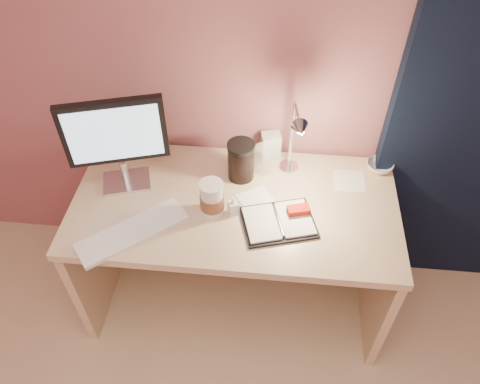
# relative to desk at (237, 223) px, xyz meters

# --- Properties ---
(room) EXTENTS (3.50, 3.50, 3.50)m
(room) POSITION_rel_desk_xyz_m (0.95, 0.24, 0.63)
(room) COLOR #C6B28E
(room) RESTS_ON ground
(desk) EXTENTS (1.40, 0.70, 0.73)m
(desk) POSITION_rel_desk_xyz_m (0.00, 0.00, 0.00)
(desk) COLOR tan
(desk) RESTS_ON ground
(monitor) EXTENTS (0.41, 0.20, 0.44)m
(monitor) POSITION_rel_desk_xyz_m (-0.49, -0.00, 0.49)
(monitor) COLOR silver
(monitor) RESTS_ON desk
(keyboard) EXTENTS (0.43, 0.39, 0.02)m
(keyboard) POSITION_rel_desk_xyz_m (-0.39, -0.28, 0.24)
(keyboard) COLOR white
(keyboard) RESTS_ON desk
(planner) EXTENTS (0.34, 0.29, 0.05)m
(planner) POSITION_rel_desk_xyz_m (0.20, -0.17, 0.24)
(planner) COLOR black
(planner) RESTS_ON desk
(paper_a) EXTENTS (0.19, 0.19, 0.00)m
(paper_a) POSITION_rel_desk_xyz_m (0.09, -0.05, 0.23)
(paper_a) COLOR white
(paper_a) RESTS_ON desk
(paper_b) EXTENTS (0.14, 0.14, 0.00)m
(paper_b) POSITION_rel_desk_xyz_m (0.50, 0.11, 0.23)
(paper_b) COLOR white
(paper_b) RESTS_ON desk
(coffee_cup) EXTENTS (0.10, 0.10, 0.16)m
(coffee_cup) POSITION_rel_desk_xyz_m (-0.09, -0.13, 0.30)
(coffee_cup) COLOR silver
(coffee_cup) RESTS_ON desk
(clear_cup) EXTENTS (0.08, 0.08, 0.13)m
(clear_cup) POSITION_rel_desk_xyz_m (0.10, 0.14, 0.29)
(clear_cup) COLOR white
(clear_cup) RESTS_ON desk
(bowl) EXTENTS (0.16, 0.16, 0.04)m
(bowl) POSITION_rel_desk_xyz_m (0.64, 0.20, 0.24)
(bowl) COLOR silver
(bowl) RESTS_ON desk
(lotion_bottle) EXTENTS (0.05, 0.05, 0.09)m
(lotion_bottle) POSITION_rel_desk_xyz_m (0.00, -0.13, 0.27)
(lotion_bottle) COLOR silver
(lotion_bottle) RESTS_ON desk
(dark_jar) EXTENTS (0.12, 0.12, 0.17)m
(dark_jar) POSITION_rel_desk_xyz_m (0.01, 0.09, 0.31)
(dark_jar) COLOR black
(dark_jar) RESTS_ON desk
(product_box) EXTENTS (0.10, 0.09, 0.13)m
(product_box) POSITION_rel_desk_xyz_m (0.13, 0.24, 0.29)
(product_box) COLOR silver
(product_box) RESTS_ON desk
(desk_lamp) EXTENTS (0.11, 0.24, 0.38)m
(desk_lamp) POSITION_rel_desk_xyz_m (0.21, 0.07, 0.47)
(desk_lamp) COLOR silver
(desk_lamp) RESTS_ON desk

